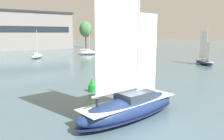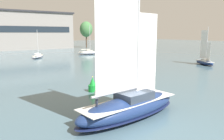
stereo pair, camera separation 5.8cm
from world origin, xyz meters
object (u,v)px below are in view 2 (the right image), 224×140
Objects in this scene: tree_shore_center at (86,29)px; sailboat_moored_outer_mooring at (38,56)px; sailboat_main at (130,105)px; sailboat_moored_mid_channel at (89,53)px; channel_buoy at (93,85)px; sailboat_moored_near_marina at (205,62)px.

tree_shore_center is 52.84m from sailboat_moored_outer_mooring.
sailboat_main is 1.52× the size of sailboat_moored_mid_channel.
channel_buoy is at bearing -95.83° from sailboat_moored_outer_mooring.
sailboat_main is 1.84× the size of sailboat_moored_outer_mooring.
channel_buoy is at bearing -116.33° from tree_shore_center.
sailboat_main is (-42.18, -92.24, -8.55)m from tree_shore_center.
sailboat_moored_mid_channel is at bearing 66.19° from sailboat_main.
sailboat_moored_near_marina is at bearing -73.20° from sailboat_moored_mid_channel.
sailboat_moored_mid_channel is 18.91m from sailboat_moored_outer_mooring.
sailboat_moored_mid_channel is 5.08× the size of channel_buoy.
tree_shore_center is 1.50× the size of sailboat_moored_near_marina.
sailboat_main reaches higher than sailboat_moored_outer_mooring.
sailboat_moored_mid_channel is at bearing 106.80° from sailboat_moored_near_marina.
sailboat_moored_near_marina is 0.88× the size of sailboat_moored_mid_channel.
sailboat_moored_near_marina is (36.84, 16.97, -0.46)m from sailboat_main.
sailboat_moored_near_marina is 1.06× the size of sailboat_moored_outer_mooring.
sailboat_moored_outer_mooring is 4.21× the size of channel_buoy.
tree_shore_center is 101.79m from sailboat_main.
sailboat_moored_near_marina is at bearing 11.04° from channel_buoy.
channel_buoy is (-4.56, -44.68, 0.23)m from sailboat_moored_outer_mooring.
channel_buoy is at bearing -168.96° from sailboat_moored_near_marina.
tree_shore_center reaches higher than channel_buoy.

